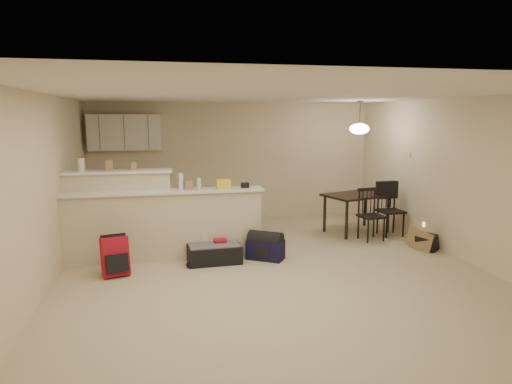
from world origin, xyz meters
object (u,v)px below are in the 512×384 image
object	(u,v)px
dining_chair_near	(372,215)
red_backpack	(115,256)
dining_table	(357,199)
dining_chair_far	(391,210)
pendant_lamp	(359,128)
navy_duffel	(265,250)
suitcase	(214,253)
black_daypack	(427,243)

from	to	relation	value
dining_chair_near	red_backpack	xyz separation A→B (m)	(-4.35, -0.96, -0.19)
dining_table	dining_chair_far	world-z (taller)	dining_chair_far
pendant_lamp	dining_table	bearing A→B (deg)	0.00
pendant_lamp	red_backpack	bearing A→B (deg)	-160.21
dining_chair_near	navy_duffel	distance (m)	2.25
dining_chair_near	dining_chair_far	bearing A→B (deg)	16.70
pendant_lamp	dining_chair_far	bearing A→B (deg)	-34.68
dining_chair_far	navy_duffel	world-z (taller)	dining_chair_far
suitcase	pendant_lamp	bearing A→B (deg)	20.77
dining_chair_far	red_backpack	world-z (taller)	dining_chair_far
dining_chair_near	suitcase	world-z (taller)	dining_chair_near
dining_chair_far	suitcase	world-z (taller)	dining_chair_far
dining_table	suitcase	bearing A→B (deg)	-174.34
dining_chair_near	dining_chair_far	distance (m)	0.55
dining_chair_near	black_daypack	distance (m)	1.07
pendant_lamp	navy_duffel	size ratio (longest dim) A/B	1.11
dining_chair_near	dining_chair_far	size ratio (longest dim) A/B	0.95
dining_table	black_daypack	xyz separation A→B (m)	(0.64, -1.40, -0.52)
dining_chair_near	black_daypack	xyz separation A→B (m)	(0.62, -0.81, -0.33)
suitcase	red_backpack	distance (m)	1.46
dining_chair_near	dining_chair_far	xyz separation A→B (m)	(0.50, 0.23, 0.03)
pendant_lamp	dining_chair_far	world-z (taller)	pendant_lamp
black_daypack	dining_table	bearing A→B (deg)	-4.16
red_backpack	black_daypack	size ratio (longest dim) A/B	1.78
dining_chair_far	suitcase	bearing A→B (deg)	-168.32
dining_chair_near	navy_duffel	bearing A→B (deg)	-169.95
dining_table	suitcase	xyz separation A→B (m)	(-2.90, -1.25, -0.52)
dining_chair_far	dining_chair_near	bearing A→B (deg)	-158.22
dining_table	dining_chair_far	size ratio (longest dim) A/B	1.40
red_backpack	navy_duffel	distance (m)	2.25
dining_table	black_daypack	world-z (taller)	dining_table
pendant_lamp	suitcase	distance (m)	3.66
suitcase	red_backpack	size ratio (longest dim) A/B	1.47
pendant_lamp	dining_chair_near	bearing A→B (deg)	-87.90
dining_chair_far	red_backpack	xyz separation A→B (m)	(-4.85, -1.19, -0.22)
navy_duffel	black_daypack	size ratio (longest dim) A/B	1.82
dining_table	pendant_lamp	bearing A→B (deg)	162.29
pendant_lamp	dining_chair_far	xyz separation A→B (m)	(0.52, -0.36, -1.50)
navy_duffel	black_daypack	xyz separation A→B (m)	(2.74, -0.12, -0.02)
dining_chair_near	suitcase	bearing A→B (deg)	-175.25
red_backpack	black_daypack	bearing A→B (deg)	-13.16
suitcase	black_daypack	world-z (taller)	same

